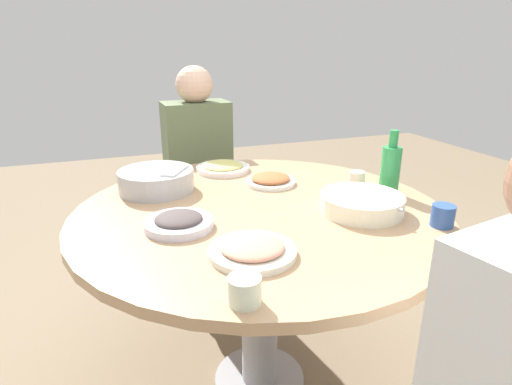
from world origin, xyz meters
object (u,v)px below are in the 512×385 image
Objects in this scene: soup_bowl at (362,204)px; dish_stirfry at (271,180)px; tea_cup_far at (443,216)px; dish_noodles at (222,167)px; green_bottle at (390,169)px; dish_shrimp at (252,249)px; stool_for_diner_right at (202,244)px; tea_cup_side at (245,290)px; round_dining_table at (260,241)px; diner_right at (197,151)px; tea_cup_near at (357,178)px; rice_bowl at (156,180)px; dish_eggplant at (179,222)px.

soup_bowl is 0.43m from dish_stirfry.
dish_stirfry is 2.87× the size of tea_cup_far.
green_bottle reaches higher than dish_noodles.
stool_for_diner_right is (-0.11, -1.20, -0.57)m from dish_shrimp.
tea_cup_side is at bearing 66.05° from dish_shrimp.
tea_cup_side is at bearing 66.08° from round_dining_table.
dish_stirfry is 0.62m from dish_shrimp.
dish_stirfry is 0.66m from diner_right.
diner_right reaches higher than tea_cup_near.
dish_stirfry is 0.84× the size of dish_shrimp.
tea_cup_far reaches higher than round_dining_table.
rice_bowl is at bearing 28.74° from dish_noodles.
soup_bowl is 0.62m from dish_eggplant.
dish_eggplant is at bearing 61.90° from dish_noodles.
rice_bowl is 3.83× the size of tea_cup_side.
soup_bowl reaches higher than dish_stirfry.
rice_bowl is 1.42× the size of dish_stirfry.
dish_noodles is at bearing -151.26° from rice_bowl.
green_bottle reaches higher than dish_stirfry.
rice_bowl reaches higher than tea_cup_far.
tea_cup_side reaches higher than tea_cup_near.
dish_shrimp is (0.14, 0.32, 0.15)m from round_dining_table.
dish_noodles is (0.00, -0.48, 0.15)m from round_dining_table.
round_dining_table is at bearing -113.92° from tea_cup_side.
stool_for_diner_right is at bearing -87.99° from round_dining_table.
dish_shrimp is at bearing -2.15° from tea_cup_far.
round_dining_table is 18.18× the size of tea_cup_far.
round_dining_table is at bearing -166.60° from dish_eggplant.
soup_bowl reaches higher than tea_cup_near.
dish_shrimp reaches higher than stool_for_diner_right.
rice_bowl is 0.98× the size of soup_bowl.
rice_bowl is 1.34× the size of dish_eggplant.
green_bottle is (-0.51, 0.03, 0.23)m from round_dining_table.
dish_eggplant is 0.91× the size of dish_noodles.
dish_stirfry is 0.94× the size of dish_eggplant.
tea_cup_far is 0.74m from tea_cup_side.
dish_eggplant reaches higher than dish_shrimp.
round_dining_table is at bearing -3.62° from green_bottle.
tea_cup_far is at bearing 84.96° from green_bottle.
dish_shrimp is at bearing 122.11° from dish_eggplant.
dish_stirfry is at bearing 119.21° from dish_noodles.
soup_bowl is (-0.31, 0.16, 0.16)m from round_dining_table.
tea_cup_far reaches higher than tea_cup_near.
tea_cup_near is 0.89× the size of tea_cup_far.
dish_shrimp is at bearing 84.68° from stool_for_diner_right.
dish_shrimp is 0.32× the size of diner_right.
tea_cup_side is 0.16× the size of stool_for_diner_right.
soup_bowl reaches higher than round_dining_table.
round_dining_table is 5.34× the size of dish_shrimp.
dish_stirfry reaches higher than round_dining_table.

